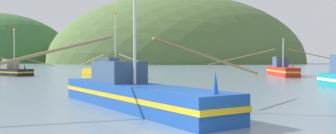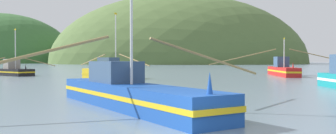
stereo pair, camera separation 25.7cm
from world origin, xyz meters
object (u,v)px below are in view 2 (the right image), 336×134
Objects in this scene: fishing_boat_blue at (128,92)px; fishing_boat_red at (282,70)px; fishing_boat_black at (13,71)px; fishing_boat_yellow at (112,72)px.

fishing_boat_blue reaches higher than fishing_boat_red.
fishing_boat_yellow is at bearing 6.77° from fishing_boat_black.
fishing_boat_black is (-35.85, -0.10, -0.15)m from fishing_boat_red.
fishing_boat_blue is at bearing -23.12° from fishing_boat_red.
fishing_boat_yellow is at bearing 158.25° from fishing_boat_blue.
fishing_boat_black is at bearing 100.11° from fishing_boat_yellow.
fishing_boat_blue is 1.47× the size of fishing_boat_yellow.
fishing_boat_black is (-19.45, 31.79, -0.01)m from fishing_boat_blue.
fishing_boat_blue is 35.86m from fishing_boat_red.
fishing_boat_red is 35.85m from fishing_boat_black.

